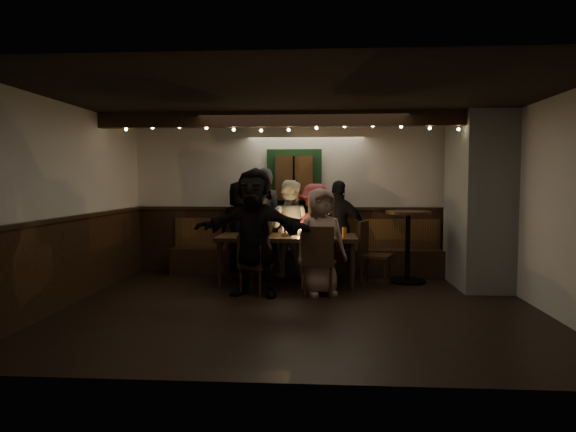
# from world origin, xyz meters

# --- Properties ---
(room) EXTENTS (6.02, 5.01, 2.62)m
(room) POSITION_xyz_m (1.07, 1.42, 1.07)
(room) COLOR black
(room) RESTS_ON ground
(dining_table) EXTENTS (2.13, 0.91, 0.92)m
(dining_table) POSITION_xyz_m (-0.25, 1.40, 0.70)
(dining_table) COLOR black
(dining_table) RESTS_ON ground
(chair_near_left) EXTENTS (0.50, 0.50, 0.85)m
(chair_near_left) POSITION_xyz_m (-0.68, 0.62, 0.48)
(chair_near_left) COLOR black
(chair_near_left) RESTS_ON ground
(chair_near_right) EXTENTS (0.50, 0.50, 0.98)m
(chair_near_right) POSITION_xyz_m (0.24, 0.58, 0.55)
(chair_near_right) COLOR black
(chair_near_right) RESTS_ON ground
(chair_end) EXTENTS (0.57, 0.57, 0.98)m
(chair_end) POSITION_xyz_m (1.03, 1.46, 0.55)
(chair_end) COLOR black
(chair_end) RESTS_ON ground
(high_top) EXTENTS (0.71, 0.71, 1.13)m
(high_top) POSITION_xyz_m (1.64, 1.70, 0.71)
(high_top) COLOR black
(high_top) RESTS_ON ground
(person_a) EXTENTS (0.85, 0.62, 1.60)m
(person_a) POSITION_xyz_m (-1.09, 2.16, 0.80)
(person_a) COLOR black
(person_a) RESTS_ON ground
(person_b) EXTENTS (0.72, 0.52, 1.82)m
(person_b) POSITION_xyz_m (-0.71, 2.08, 0.91)
(person_b) COLOR #27272C
(person_b) RESTS_ON ground
(person_c) EXTENTS (0.90, 0.77, 1.61)m
(person_c) POSITION_xyz_m (-0.27, 2.03, 0.81)
(person_c) COLOR beige
(person_c) RESTS_ON ground
(person_d) EXTENTS (1.11, 0.78, 1.56)m
(person_d) POSITION_xyz_m (0.17, 2.09, 0.78)
(person_d) COLOR maroon
(person_d) RESTS_ON ground
(person_e) EXTENTS (1.02, 0.65, 1.61)m
(person_e) POSITION_xyz_m (0.57, 2.16, 0.81)
(person_e) COLOR black
(person_e) RESTS_ON ground
(person_f) EXTENTS (1.72, 0.81, 1.79)m
(person_f) POSITION_xyz_m (-0.65, 0.60, 0.89)
(person_f) COLOR black
(person_f) RESTS_ON ground
(person_g) EXTENTS (0.86, 0.73, 1.51)m
(person_g) POSITION_xyz_m (0.27, 0.72, 0.75)
(person_g) COLOR #9D7969
(person_g) RESTS_ON ground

